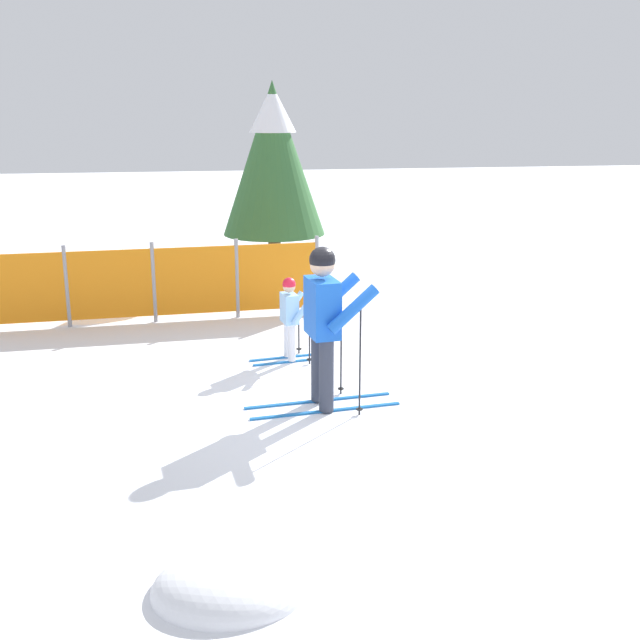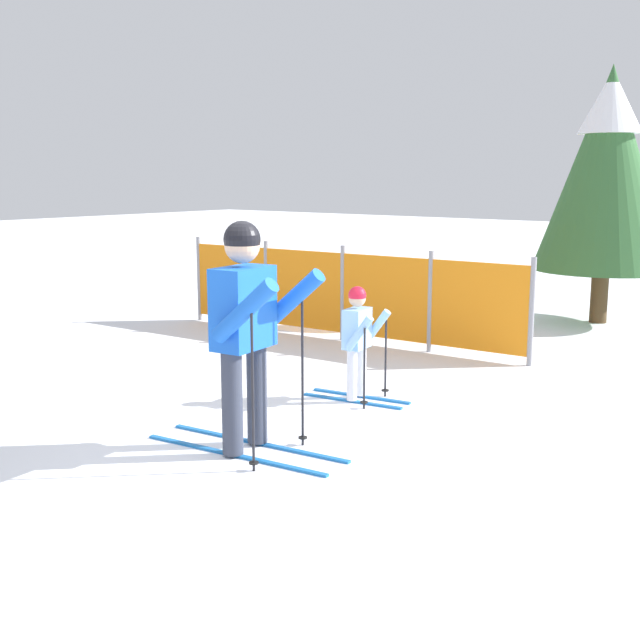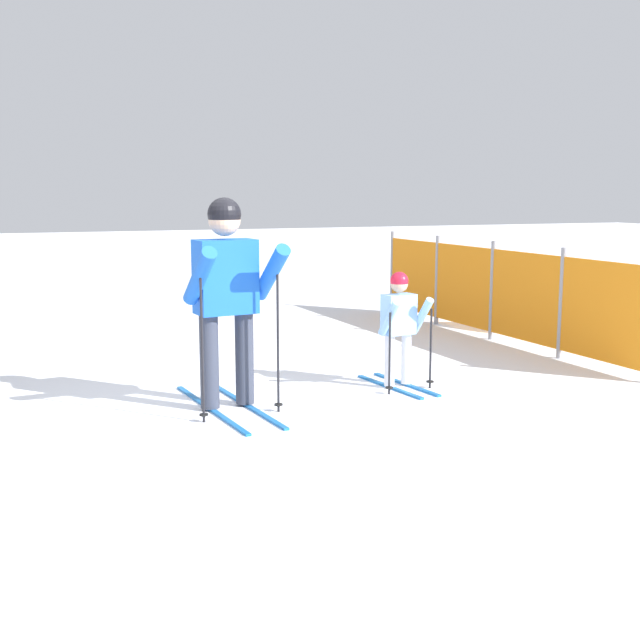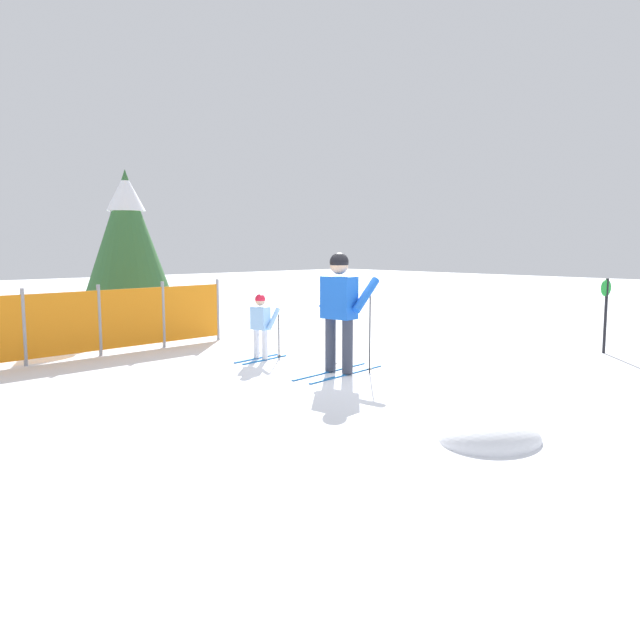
# 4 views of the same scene
# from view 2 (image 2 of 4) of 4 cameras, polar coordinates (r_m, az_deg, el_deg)

# --- Properties ---
(ground_plane) EXTENTS (60.00, 60.00, 0.00)m
(ground_plane) POSITION_cam_2_polar(r_m,az_deg,el_deg) (6.02, -3.75, -9.77)
(ground_plane) COLOR white
(skier_adult) EXTENTS (1.67, 0.79, 1.74)m
(skier_adult) POSITION_cam_2_polar(r_m,az_deg,el_deg) (5.92, -5.27, 0.27)
(skier_adult) COLOR #1966B2
(skier_adult) RESTS_ON ground_plane
(skier_child) EXTENTS (1.02, 0.52, 1.07)m
(skier_child) POSITION_cam_2_polar(r_m,az_deg,el_deg) (7.35, 2.74, -1.07)
(skier_child) COLOR #1966B2
(skier_child) RESTS_ON ground_plane
(safety_fence) EXTENTS (4.94, 0.35, 1.19)m
(safety_fence) POSITION_cam_2_polar(r_m,az_deg,el_deg) (10.05, 1.63, 1.92)
(safety_fence) COLOR gray
(safety_fence) RESTS_ON ground_plane
(conifer_far) EXTENTS (1.90, 1.90, 3.52)m
(conifer_far) POSITION_cam_2_polar(r_m,az_deg,el_deg) (11.83, 19.76, 10.29)
(conifer_far) COLOR #4C3823
(conifer_far) RESTS_ON ground_plane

